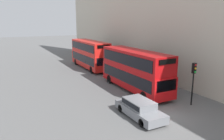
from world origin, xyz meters
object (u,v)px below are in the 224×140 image
(bus_leading, at_px, (134,68))
(traffic_light, at_px, (194,75))
(pedestrian, at_px, (127,70))
(bus_second_in_queue, at_px, (90,53))
(car_dark_sedan, at_px, (139,108))

(bus_leading, height_order, traffic_light, bus_leading)
(bus_leading, relative_size, traffic_light, 2.69)
(traffic_light, relative_size, pedestrian, 2.04)
(bus_second_in_queue, distance_m, pedestrian, 7.61)
(bus_second_in_queue, relative_size, car_dark_sedan, 2.20)
(car_dark_sedan, relative_size, traffic_light, 1.23)
(bus_second_in_queue, bearing_deg, traffic_light, -83.69)
(bus_leading, distance_m, bus_second_in_queue, 12.63)
(pedestrian, bearing_deg, car_dark_sedan, -117.25)
(car_dark_sedan, distance_m, traffic_light, 5.82)
(bus_leading, relative_size, car_dark_sedan, 2.20)
(car_dark_sedan, xyz_separation_m, traffic_light, (5.47, -0.11, 2.00))
(bus_leading, relative_size, pedestrian, 5.51)
(traffic_light, bearing_deg, pedestrian, 87.56)
(traffic_light, xyz_separation_m, pedestrian, (0.50, 11.69, -1.86))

